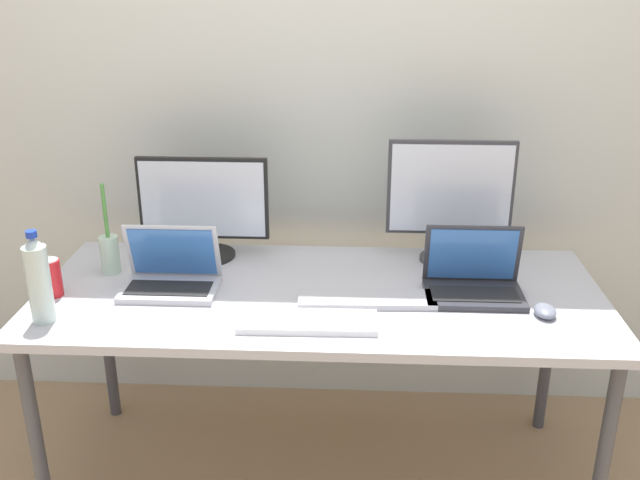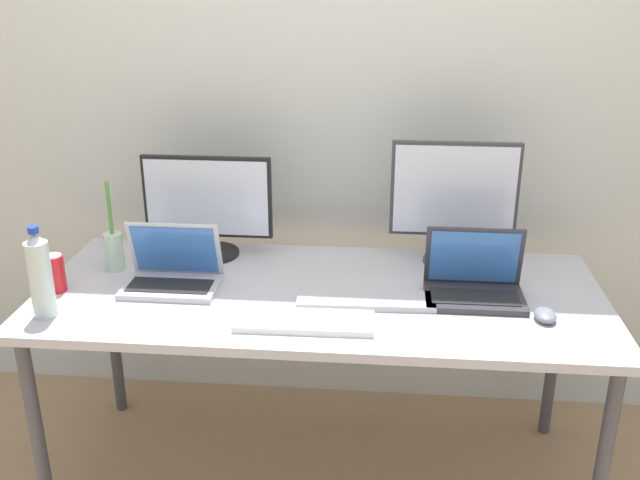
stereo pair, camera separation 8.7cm
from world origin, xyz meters
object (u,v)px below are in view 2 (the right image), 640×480
Objects in this scene: monitor_left at (208,205)px; monitor_center at (454,198)px; laptop_silver at (173,272)px; keyboard_aux at (366,300)px; keyboard_main at (304,322)px; laptop_secondary at (474,282)px; mouse_by_keyboard at (545,315)px; soda_can_near_keyboard at (55,273)px; work_desk at (320,306)px; bamboo_vase at (114,249)px; water_bottle at (40,275)px.

monitor_center is (0.87, 0.01, 0.05)m from monitor_left.
laptop_silver is (-0.06, -0.28, -0.14)m from monitor_left.
keyboard_aux is at bearing -129.22° from monitor_center.
laptop_silver reaches higher than keyboard_main.
mouse_by_keyboard is at bearing -35.94° from laptop_secondary.
laptop_secondary is 2.48× the size of soda_can_near_keyboard.
keyboard_main is (-0.47, -0.51, -0.23)m from monitor_center.
work_desk is 4.26× the size of keyboard_aux.
monitor_left is at bearing 147.85° from work_desk.
work_desk is at bearing 4.97° from soda_can_near_keyboard.
monitor_left is at bearing 27.50° from bamboo_vase.
monitor_left is at bearing 77.90° from laptop_silver.
monitor_left is 0.36m from bamboo_vase.
work_desk is 0.87m from soda_can_near_keyboard.
soda_can_near_keyboard is at bearing -175.03° from work_desk.
laptop_secondary reaches higher than work_desk.
bamboo_vase is at bearing 152.73° from keyboard_main.
laptop_secondary reaches higher than keyboard_aux.
laptop_secondary is at bearing 11.02° from keyboard_aux.
monitor_left is 0.32m from laptop_silver.
monitor_center is at bearing 120.95° from mouse_by_keyboard.
laptop_secondary reaches higher than laptop_silver.
bamboo_vase is (-0.73, 0.11, 0.13)m from work_desk.
monitor_center is 1.43× the size of laptop_silver.
water_bottle is at bearing -126.95° from monitor_left.
mouse_by_keyboard is (0.69, -0.14, 0.07)m from work_desk.
mouse_by_keyboard is at bearing -2.40° from soda_can_near_keyboard.
mouse_by_keyboard is 0.74× the size of soda_can_near_keyboard.
keyboard_aux is 0.99m from water_bottle.
soda_can_near_keyboard is at bearing 177.81° from keyboard_aux.
monitor_left is 0.67m from keyboard_main.
laptop_silver reaches higher than soda_can_near_keyboard.
mouse_by_keyboard is 1.52m from water_bottle.
laptop_secondary is at bearing 23.70° from keyboard_main.
monitor_left reaches higher than mouse_by_keyboard.
laptop_silver is at bearing -26.39° from bamboo_vase.
monitor_left reaches higher than laptop_silver.
water_bottle is 0.19m from soda_can_near_keyboard.
monitor_center reaches higher than soda_can_near_keyboard.
water_bottle is (-0.33, -0.24, 0.08)m from laptop_silver.
keyboard_aux is (0.64, -0.07, -0.04)m from laptop_silver.
laptop_silver is 0.74× the size of keyboard_main.
monitor_center is at bearing 32.17° from work_desk.
monitor_center reaches higher than mouse_by_keyboard.
laptop_silver is at bearing -163.01° from monitor_center.
work_desk is 3.98× the size of monitor_left.
laptop_silver is 0.42m from water_bottle.
monitor_center is at bearing 22.61° from water_bottle.
work_desk is at bearing -147.83° from monitor_center.
laptop_silver is 0.99× the size of laptop_secondary.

